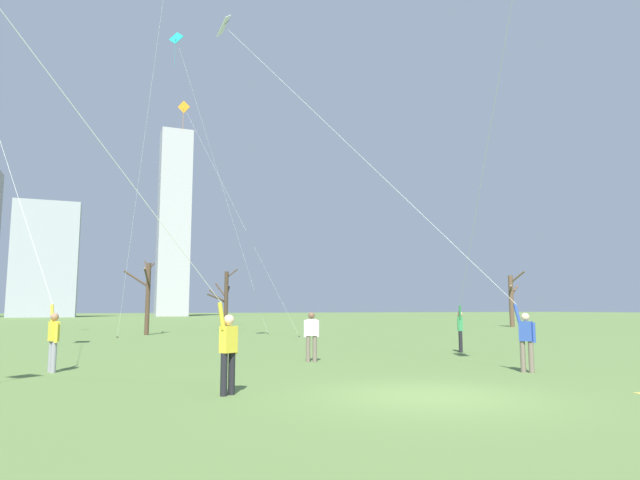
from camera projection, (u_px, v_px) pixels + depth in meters
name	position (u px, v px, depth m)	size (l,w,h in m)	color
ground_plane	(430.00, 396.00, 11.05)	(400.00, 400.00, 0.00)	#5B7A3D
kite_flyer_midfield_left_yellow	(187.00, 291.00, 10.65)	(8.87, 4.06, 11.49)	black
kite_flyer_midfield_right_blue	(478.00, 220.00, 18.77)	(6.72, 13.67, 15.73)	black
kite_flyer_foreground_left_white	(404.00, 212.00, 18.52)	(6.40, 14.73, 16.49)	#726656
kite_flyer_midfield_center_purple	(24.00, 237.00, 16.40)	(4.52, 5.97, 13.02)	gray
bystander_watching_nearby	(311.00, 334.00, 18.14)	(0.50, 0.28, 1.62)	#726656
distant_kite_high_overhead_orange	(195.00, 130.00, 36.39)	(7.20, 4.45, 15.54)	orange
distant_kite_drifting_left_teal	(182.00, 56.00, 39.54)	(6.98, 2.72, 21.69)	teal
bare_tree_right_of_center	(147.00, 294.00, 36.52)	(2.02, 3.36, 5.05)	#4C3828
bare_tree_far_right_edge	(225.00, 299.00, 42.06)	(2.43, 1.23, 4.81)	#423326
bare_tree_left_of_center	(512.00, 298.00, 52.05)	(2.38, 2.51, 5.21)	brown
skyline_squat_block	(45.00, 259.00, 107.90)	(11.98, 5.29, 22.62)	#9EA3AD
skyline_mid_tower_right	(174.00, 222.00, 122.63)	(6.80, 5.85, 41.48)	#B2B2B7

